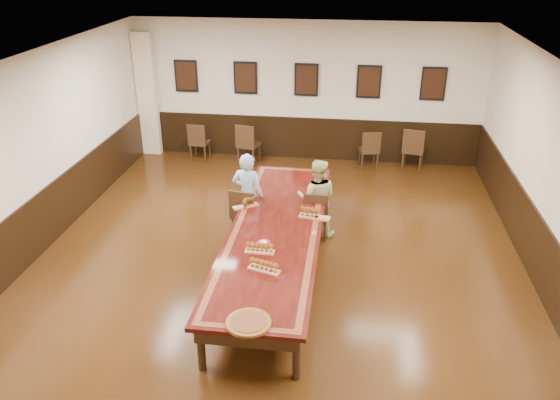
# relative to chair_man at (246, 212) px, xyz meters

# --- Properties ---
(floor) EXTENTS (8.00, 10.00, 0.02)m
(floor) POSITION_rel_chair_man_xyz_m (0.66, -1.01, -0.49)
(floor) COLOR black
(floor) RESTS_ON ground
(ceiling) EXTENTS (8.00, 10.00, 0.02)m
(ceiling) POSITION_rel_chair_man_xyz_m (0.66, -1.01, 2.73)
(ceiling) COLOR white
(ceiling) RESTS_ON floor
(wall_back) EXTENTS (8.00, 0.02, 3.20)m
(wall_back) POSITION_rel_chair_man_xyz_m (0.66, 4.00, 1.12)
(wall_back) COLOR beige
(wall_back) RESTS_ON floor
(wall_left) EXTENTS (0.02, 10.00, 3.20)m
(wall_left) POSITION_rel_chair_man_xyz_m (-3.35, -1.01, 1.12)
(wall_left) COLOR beige
(wall_left) RESTS_ON floor
(chair_man) EXTENTS (0.53, 0.56, 0.96)m
(chair_man) POSITION_rel_chair_man_xyz_m (0.00, 0.00, 0.00)
(chair_man) COLOR #322116
(chair_man) RESTS_ON floor
(chair_woman) EXTENTS (0.43, 0.47, 0.91)m
(chair_woman) POSITION_rel_chair_man_xyz_m (1.21, 0.16, -0.03)
(chair_woman) COLOR #322116
(chair_woman) RESTS_ON floor
(spare_chair_a) EXTENTS (0.46, 0.49, 0.91)m
(spare_chair_a) POSITION_rel_chair_man_xyz_m (-1.80, 3.54, -0.02)
(spare_chair_a) COLOR #322116
(spare_chair_a) RESTS_ON floor
(spare_chair_b) EXTENTS (0.56, 0.59, 0.98)m
(spare_chair_b) POSITION_rel_chair_man_xyz_m (-0.61, 3.45, 0.01)
(spare_chair_b) COLOR #322116
(spare_chair_b) RESTS_ON floor
(spare_chair_c) EXTENTS (0.50, 0.53, 0.90)m
(spare_chair_c) POSITION_rel_chair_man_xyz_m (2.16, 3.57, -0.03)
(spare_chair_c) COLOR #322116
(spare_chair_c) RESTS_ON floor
(spare_chair_d) EXTENTS (0.56, 0.59, 1.00)m
(spare_chair_d) POSITION_rel_chair_man_xyz_m (3.15, 3.59, 0.02)
(spare_chair_d) COLOR #322116
(spare_chair_d) RESTS_ON floor
(person_man) EXTENTS (0.61, 0.46, 1.53)m
(person_man) POSITION_rel_chair_man_xyz_m (0.02, 0.10, 0.29)
(person_man) COLOR #4E7AC5
(person_man) RESTS_ON floor
(person_woman) EXTENTS (0.71, 0.56, 1.42)m
(person_woman) POSITION_rel_chair_man_xyz_m (1.21, 0.26, 0.23)
(person_woman) COLOR #D2C883
(person_woman) RESTS_ON floor
(pink_phone) EXTENTS (0.09, 0.14, 0.01)m
(pink_phone) POSITION_rel_chair_man_xyz_m (1.26, -1.08, 0.28)
(pink_phone) COLOR #CF4560
(pink_phone) RESTS_ON conference_table
(curtain) EXTENTS (0.45, 0.18, 2.90)m
(curtain) POSITION_rel_chair_man_xyz_m (-3.09, 3.81, 0.97)
(curtain) COLOR beige
(curtain) RESTS_ON floor
(wainscoting) EXTENTS (8.00, 10.00, 1.00)m
(wainscoting) POSITION_rel_chair_man_xyz_m (0.66, -1.01, 0.02)
(wainscoting) COLOR black
(wainscoting) RESTS_ON floor
(conference_table) EXTENTS (1.40, 5.00, 0.76)m
(conference_table) POSITION_rel_chair_man_xyz_m (0.66, -1.01, 0.13)
(conference_table) COLOR black
(conference_table) RESTS_ON floor
(posters) EXTENTS (6.14, 0.04, 0.74)m
(posters) POSITION_rel_chair_man_xyz_m (0.66, 3.93, 1.42)
(posters) COLOR black
(posters) RESTS_ON wall_back
(flight_a) EXTENTS (0.43, 0.33, 0.16)m
(flight_a) POSITION_rel_chair_man_xyz_m (0.08, -0.34, 0.35)
(flight_a) COLOR #B06F4A
(flight_a) RESTS_ON conference_table
(flight_b) EXTENTS (0.52, 0.22, 0.19)m
(flight_b) POSITION_rel_chair_man_xyz_m (1.20, -0.58, 0.36)
(flight_b) COLOR #B06F4A
(flight_b) RESTS_ON conference_table
(flight_c) EXTENTS (0.43, 0.14, 0.16)m
(flight_c) POSITION_rel_chair_man_xyz_m (0.54, -1.74, 0.34)
(flight_c) COLOR #B06F4A
(flight_c) RESTS_ON conference_table
(flight_d) EXTENTS (0.47, 0.27, 0.17)m
(flight_d) POSITION_rel_chair_man_xyz_m (0.68, -2.20, 0.35)
(flight_d) COLOR #B06F4A
(flight_d) RESTS_ON conference_table
(red_plate_grp) EXTENTS (0.20, 0.20, 0.03)m
(red_plate_grp) POSITION_rel_chair_man_xyz_m (0.55, -1.48, 0.28)
(red_plate_grp) COLOR red
(red_plate_grp) RESTS_ON conference_table
(carved_platter) EXTENTS (0.57, 0.57, 0.04)m
(carved_platter) POSITION_rel_chair_man_xyz_m (0.68, -3.33, 0.29)
(carved_platter) COLOR brown
(carved_platter) RESTS_ON conference_table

